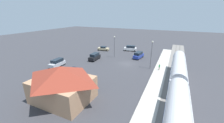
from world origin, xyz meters
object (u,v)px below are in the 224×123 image
at_px(passenger_train, 178,89).
at_px(suv_blue, 138,55).
at_px(station_building, 62,83).
at_px(suv_white, 130,48).
at_px(sedan_tan, 103,48).
at_px(suv_black, 95,57).
at_px(suv_silver, 57,63).
at_px(light_pole_near_platform, 152,52).
at_px(sedan_maroon, 73,71).
at_px(light_pole_lot_center, 114,44).
at_px(pedestrian_on_platform, 159,67).

xyz_separation_m(passenger_train, suv_blue, (12.19, -22.24, -1.71)).
distance_m(station_building, suv_white, 37.54).
height_order(sedan_tan, suv_blue, suv_blue).
xyz_separation_m(station_building, sedan_tan, (10.10, -33.43, -2.40)).
distance_m(suv_black, suv_silver, 11.72).
xyz_separation_m(passenger_train, station_building, (18.00, 6.81, 0.42)).
bearing_deg(suv_white, passenger_train, 120.00).
relative_size(passenger_train, light_pole_near_platform, 4.46).
bearing_deg(passenger_train, sedan_maroon, -5.28).
bearing_deg(light_pole_near_platform, passenger_train, 115.40).
bearing_deg(passenger_train, light_pole_lot_center, -44.53).
distance_m(suv_black, light_pole_near_platform, 18.43).
bearing_deg(pedestrian_on_platform, light_pole_near_platform, -18.08).
distance_m(passenger_train, suv_blue, 25.42).
distance_m(station_building, pedestrian_on_platform, 24.57).
relative_size(pedestrian_on_platform, sedan_tan, 0.36).
relative_size(passenger_train, suv_white, 6.69).
distance_m(suv_black, suv_blue, 14.84).
bearing_deg(suv_silver, passenger_train, 171.40).
xyz_separation_m(suv_black, light_pole_near_platform, (-18.05, 0.18, 3.75)).
xyz_separation_m(pedestrian_on_platform, suv_white, (13.37, -17.15, -0.13)).
bearing_deg(light_pole_lot_center, suv_silver, 53.21).
bearing_deg(suv_white, suv_black, 66.17).
height_order(station_building, suv_blue, station_building).
bearing_deg(sedan_maroon, suv_blue, -119.25).
distance_m(suv_black, light_pole_lot_center, 7.92).
bearing_deg(suv_blue, light_pole_lot_center, 17.44).
distance_m(sedan_tan, light_pole_near_platform, 24.92).
bearing_deg(sedan_maroon, sedan_tan, -79.19).
xyz_separation_m(sedan_maroon, light_pole_lot_center, (-3.34, -17.59, 3.79)).
height_order(passenger_train, sedan_tan, passenger_train).
bearing_deg(light_pole_near_platform, suv_black, -0.58).
distance_m(station_building, sedan_tan, 35.00).
relative_size(suv_black, suv_silver, 0.99).
xyz_separation_m(suv_white, suv_blue, (-5.52, 8.43, 0.00)).
height_order(suv_white, suv_blue, same).
relative_size(light_pole_near_platform, light_pole_lot_center, 1.06).
relative_size(suv_blue, light_pole_near_platform, 0.66).
relative_size(passenger_train, light_pole_lot_center, 4.70).
height_order(pedestrian_on_platform, light_pole_lot_center, light_pole_lot_center).
distance_m(suv_white, sedan_maroon, 29.07).
height_order(station_building, sedan_tan, station_building).
relative_size(sedan_tan, light_pole_near_platform, 0.60).
relative_size(station_building, sedan_maroon, 2.26).
bearing_deg(suv_silver, sedan_maroon, 161.97).
distance_m(suv_blue, light_pole_lot_center, 9.00).
distance_m(sedan_maroon, light_pole_near_platform, 20.98).
relative_size(suv_white, suv_silver, 1.04).
bearing_deg(suv_black, suv_white, -113.83).
xyz_separation_m(station_building, suv_white, (-0.29, -37.48, -2.13)).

